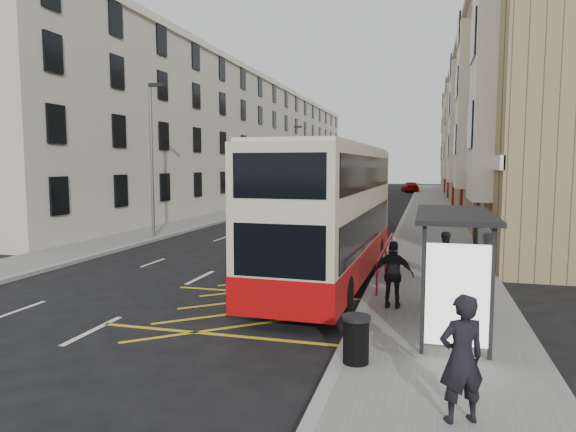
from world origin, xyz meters
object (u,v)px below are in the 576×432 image
(bus_shelter, at_px, (461,246))
(pedestrian_far, at_px, (394,275))
(car_silver, at_px, (330,189))
(car_dark, at_px, (360,186))
(car_red, at_px, (410,187))
(double_decker_rear, at_px, (344,198))
(street_lamp_near, at_px, (152,152))
(double_decker_front, at_px, (331,213))
(pedestrian_mid, at_px, (447,257))
(pedestrian_near, at_px, (461,358))
(street_lamp_far, at_px, (295,159))
(litter_bin, at_px, (356,338))
(white_van, at_px, (314,196))

(bus_shelter, xyz_separation_m, pedestrian_far, (-1.55, 1.71, -1.09))
(car_silver, xyz_separation_m, car_dark, (2.44, 12.55, 0.00))
(car_red, bearing_deg, double_decker_rear, 77.09)
(bus_shelter, bearing_deg, street_lamp_near, 139.86)
(double_decker_front, xyz_separation_m, pedestrian_mid, (3.74, 0.39, -1.36))
(double_decker_rear, height_order, car_red, double_decker_rear)
(pedestrian_near, height_order, car_red, pedestrian_near)
(car_dark, bearing_deg, bus_shelter, -62.30)
(street_lamp_far, height_order, car_red, street_lamp_far)
(street_lamp_near, relative_size, pedestrian_near, 4.18)
(pedestrian_near, relative_size, pedestrian_far, 1.07)
(street_lamp_far, distance_m, pedestrian_far, 42.90)
(litter_bin, xyz_separation_m, car_dark, (-9.02, 71.65, 0.13))
(bus_shelter, height_order, pedestrian_mid, bus_shelter)
(double_decker_front, distance_m, car_silver, 52.72)
(litter_bin, bearing_deg, bus_shelter, 49.61)
(street_lamp_far, bearing_deg, car_dark, 82.22)
(double_decker_rear, distance_m, white_van, 25.98)
(double_decker_front, distance_m, car_dark, 64.79)
(street_lamp_far, xyz_separation_m, car_silver, (1.24, 14.36, -3.88))
(pedestrian_near, bearing_deg, car_silver, -102.55)
(bus_shelter, distance_m, car_red, 65.64)
(pedestrian_near, bearing_deg, car_red, -112.40)
(double_decker_front, height_order, double_decker_rear, double_decker_front)
(street_lamp_near, relative_size, car_red, 1.57)
(litter_bin, bearing_deg, car_red, 90.97)
(litter_bin, distance_m, pedestrian_far, 4.10)
(street_lamp_near, bearing_deg, double_decker_front, -34.46)
(car_dark, bearing_deg, double_decker_rear, -65.05)
(street_lamp_far, xyz_separation_m, pedestrian_near, (14.48, -46.59, -3.53))
(pedestrian_near, distance_m, car_dark, 74.29)
(car_silver, bearing_deg, car_red, 44.70)
(white_van, bearing_deg, car_dark, 83.45)
(street_lamp_far, relative_size, car_dark, 1.75)
(street_lamp_far, height_order, white_van, street_lamp_far)
(pedestrian_far, relative_size, white_van, 0.37)
(litter_bin, distance_m, car_dark, 72.21)
(car_red, bearing_deg, pedestrian_near, 81.90)
(litter_bin, height_order, car_dark, car_dark)
(street_lamp_far, relative_size, pedestrian_mid, 4.91)
(street_lamp_near, distance_m, pedestrian_near, 22.30)
(double_decker_front, bearing_deg, car_silver, 102.05)
(street_lamp_near, height_order, pedestrian_near, street_lamp_near)
(car_silver, relative_size, car_dark, 0.96)
(bus_shelter, distance_m, pedestrian_near, 4.33)
(pedestrian_mid, bearing_deg, street_lamp_near, 130.94)
(street_lamp_near, bearing_deg, car_red, 77.74)
(pedestrian_mid, bearing_deg, street_lamp_far, 88.27)
(pedestrian_far, relative_size, car_silver, 0.40)
(street_lamp_near, distance_m, car_red, 54.53)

